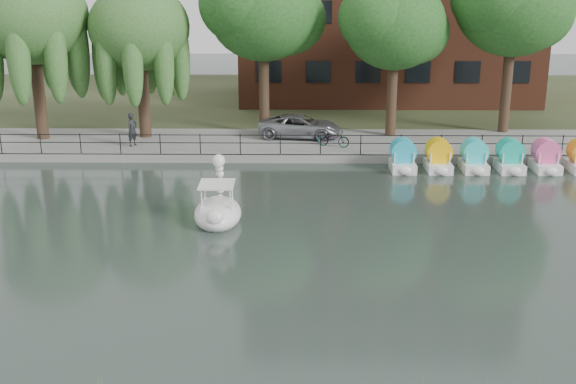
{
  "coord_description": "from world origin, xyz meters",
  "views": [
    {
      "loc": [
        0.83,
        -21.7,
        9.37
      ],
      "look_at": [
        0.5,
        4.0,
        1.3
      ],
      "focal_mm": 45.0,
      "sensor_mm": 36.0,
      "label": 1
    }
  ],
  "objects_px": {
    "pedestrian": "(132,127)",
    "swan_boat": "(218,208)",
    "minivan": "(300,125)",
    "bicycle": "(333,137)"
  },
  "relations": [
    {
      "from": "minivan",
      "to": "swan_boat",
      "type": "xyz_separation_m",
      "value": [
        -3.19,
        -12.49,
        -0.59
      ]
    },
    {
      "from": "minivan",
      "to": "swan_boat",
      "type": "bearing_deg",
      "value": 172.68
    },
    {
      "from": "minivan",
      "to": "pedestrian",
      "type": "relative_size",
      "value": 2.6
    },
    {
      "from": "minivan",
      "to": "bicycle",
      "type": "distance_m",
      "value": 2.69
    },
    {
      "from": "pedestrian",
      "to": "swan_boat",
      "type": "height_order",
      "value": "swan_boat"
    },
    {
      "from": "pedestrian",
      "to": "swan_boat",
      "type": "bearing_deg",
      "value": -119.26
    },
    {
      "from": "minivan",
      "to": "swan_boat",
      "type": "relative_size",
      "value": 1.72
    },
    {
      "from": "minivan",
      "to": "bicycle",
      "type": "xyz_separation_m",
      "value": [
        1.72,
        -2.06,
        -0.22
      ]
    },
    {
      "from": "bicycle",
      "to": "pedestrian",
      "type": "xyz_separation_m",
      "value": [
        -10.44,
        0.01,
        0.49
      ]
    },
    {
      "from": "minivan",
      "to": "pedestrian",
      "type": "distance_m",
      "value": 8.96
    }
  ]
}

